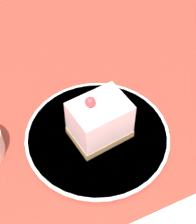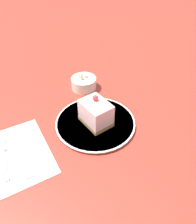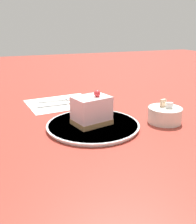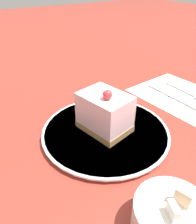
# 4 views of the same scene
# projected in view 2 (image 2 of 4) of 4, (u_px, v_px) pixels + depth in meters

# --- Properties ---
(ground_plane) EXTENTS (4.00, 4.00, 0.00)m
(ground_plane) POSITION_uv_depth(u_px,v_px,m) (92.00, 119.00, 0.74)
(ground_plane) COLOR maroon
(plate) EXTENTS (0.26, 0.26, 0.01)m
(plate) POSITION_uv_depth(u_px,v_px,m) (95.00, 122.00, 0.72)
(plate) COLOR white
(plate) RESTS_ON ground_plane
(cake_slice) EXTENTS (0.09, 0.11, 0.10)m
(cake_slice) POSITION_uv_depth(u_px,v_px,m) (94.00, 114.00, 0.68)
(cake_slice) COLOR #9E7547
(cake_slice) RESTS_ON plate
(napkin) EXTENTS (0.21, 0.25, 0.00)m
(napkin) POSITION_uv_depth(u_px,v_px,m) (14.00, 155.00, 0.62)
(napkin) COLOR white
(napkin) RESTS_ON ground_plane
(fork) EXTENTS (0.02, 0.16, 0.00)m
(fork) POSITION_uv_depth(u_px,v_px,m) (3.00, 155.00, 0.62)
(fork) COLOR silver
(fork) RESTS_ON napkin
(knife) EXTENTS (0.01, 0.19, 0.00)m
(knife) POSITION_uv_depth(u_px,v_px,m) (24.00, 155.00, 0.62)
(knife) COLOR silver
(knife) RESTS_ON napkin
(sugar_bowl) EXTENTS (0.10, 0.10, 0.07)m
(sugar_bowl) POSITION_uv_depth(u_px,v_px,m) (84.00, 83.00, 0.87)
(sugar_bowl) COLOR silver
(sugar_bowl) RESTS_ON ground_plane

